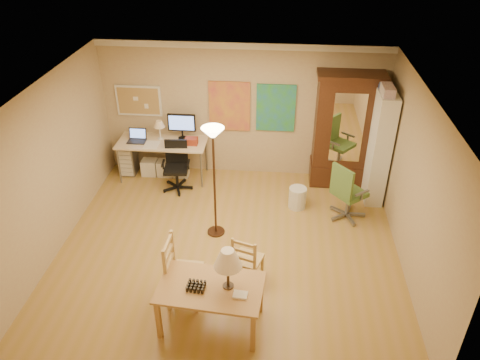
# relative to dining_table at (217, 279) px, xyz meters

# --- Properties ---
(floor) EXTENTS (5.50, 5.50, 0.00)m
(floor) POSITION_rel_dining_table_xyz_m (-0.04, 1.62, -0.81)
(floor) COLOR #A9853C
(floor) RESTS_ON ground
(crown_molding) EXTENTS (5.50, 0.08, 0.12)m
(crown_molding) POSITION_rel_dining_table_xyz_m (-0.04, 4.08, 1.83)
(crown_molding) COLOR white
(crown_molding) RESTS_ON floor
(corkboard) EXTENTS (0.90, 0.04, 0.62)m
(corkboard) POSITION_rel_dining_table_xyz_m (-2.09, 4.09, 0.69)
(corkboard) COLOR tan
(corkboard) RESTS_ON floor
(art_panel_left) EXTENTS (0.80, 0.04, 1.00)m
(art_panel_left) POSITION_rel_dining_table_xyz_m (-0.29, 4.09, 0.64)
(art_panel_left) COLOR gold
(art_panel_left) RESTS_ON floor
(art_panel_right) EXTENTS (0.75, 0.04, 0.95)m
(art_panel_right) POSITION_rel_dining_table_xyz_m (0.61, 4.09, 0.64)
(art_panel_right) COLOR teal
(art_panel_right) RESTS_ON floor
(dining_table) EXTENTS (1.41, 0.92, 1.27)m
(dining_table) POSITION_rel_dining_table_xyz_m (0.00, 0.00, 0.00)
(dining_table) COLOR olive
(dining_table) RESTS_ON floor
(ladder_chair_back) EXTENTS (0.49, 0.48, 0.85)m
(ladder_chair_back) POSITION_rel_dining_table_xyz_m (0.32, 0.85, -0.41)
(ladder_chair_back) COLOR tan
(ladder_chair_back) RESTS_ON floor
(ladder_chair_left) EXTENTS (0.48, 0.50, 1.05)m
(ladder_chair_left) POSITION_rel_dining_table_xyz_m (-0.55, 0.40, -0.31)
(ladder_chair_left) COLOR tan
(ladder_chair_left) RESTS_ON floor
(torchiere_lamp) EXTENTS (0.36, 0.36, 1.98)m
(torchiere_lamp) POSITION_rel_dining_table_xyz_m (-0.30, 1.98, 0.78)
(torchiere_lamp) COLOR #392416
(torchiere_lamp) RESTS_ON floor
(computer_desk) EXTENTS (1.76, 0.77, 1.33)m
(computer_desk) POSITION_rel_dining_table_xyz_m (-1.57, 3.78, -0.32)
(computer_desk) COLOR beige
(computer_desk) RESTS_ON floor
(office_chair_black) EXTENTS (0.60, 0.60, 0.98)m
(office_chair_black) POSITION_rel_dining_table_xyz_m (-1.25, 3.32, -0.54)
(office_chair_black) COLOR black
(office_chair_black) RESTS_ON floor
(office_chair_green) EXTENTS (0.70, 0.69, 1.09)m
(office_chair_green) POSITION_rel_dining_table_xyz_m (1.95, 2.64, -0.51)
(office_chair_green) COLOR slate
(office_chair_green) RESTS_ON floor
(drawer_cart) EXTENTS (0.32, 0.39, 0.65)m
(drawer_cart) POSITION_rel_dining_table_xyz_m (-2.37, 3.82, -0.48)
(drawer_cart) COLOR slate
(drawer_cart) RESTS_ON floor
(armoire) EXTENTS (1.23, 0.59, 2.27)m
(armoire) POSITION_rel_dining_table_xyz_m (1.95, 3.85, 0.18)
(armoire) COLOR #341C0E
(armoire) RESTS_ON floor
(bookshelf) EXTENTS (0.32, 0.84, 2.11)m
(bookshelf) POSITION_rel_dining_table_xyz_m (2.51, 3.42, 0.24)
(bookshelf) COLOR white
(bookshelf) RESTS_ON floor
(wastebin) EXTENTS (0.32, 0.32, 0.41)m
(wastebin) POSITION_rel_dining_table_xyz_m (1.09, 2.88, -0.60)
(wastebin) COLOR silver
(wastebin) RESTS_ON floor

